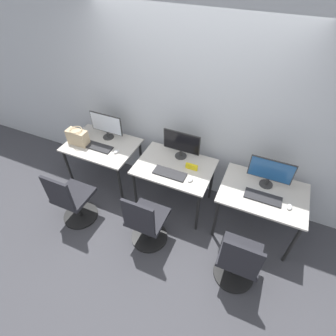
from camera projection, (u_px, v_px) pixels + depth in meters
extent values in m
plane|color=#3D3D42|center=(164.00, 220.00, 3.72)|extent=(20.00, 20.00, 0.00)
cube|color=#B7BCC1|center=(190.00, 104.00, 3.34)|extent=(12.00, 0.05, 2.80)
cube|color=#BCB7AD|center=(101.00, 145.00, 3.81)|extent=(1.02, 0.73, 0.02)
cylinder|color=black|center=(69.00, 168.00, 3.99)|extent=(0.04, 0.04, 0.71)
cylinder|color=black|center=(120.00, 186.00, 3.72)|extent=(0.04, 0.04, 0.71)
cylinder|color=black|center=(93.00, 145.00, 4.41)|extent=(0.04, 0.04, 0.71)
cylinder|color=black|center=(141.00, 160.00, 4.14)|extent=(0.04, 0.04, 0.71)
cylinder|color=#2D2D2D|center=(109.00, 137.00, 3.92)|extent=(0.16, 0.16, 0.01)
cylinder|color=#2D2D2D|center=(108.00, 134.00, 3.89)|extent=(0.04, 0.04, 0.09)
cube|color=#2D2D2D|center=(106.00, 123.00, 3.77)|extent=(0.51, 0.01, 0.30)
cube|color=silver|center=(106.00, 124.00, 3.76)|extent=(0.49, 0.01, 0.28)
cube|color=#262628|center=(98.00, 147.00, 3.74)|extent=(0.43, 0.16, 0.02)
ellipsoid|color=silver|center=(116.00, 152.00, 3.66)|extent=(0.06, 0.09, 0.03)
cylinder|color=black|center=(81.00, 215.00, 3.77)|extent=(0.48, 0.48, 0.03)
cylinder|color=black|center=(78.00, 206.00, 3.62)|extent=(0.04, 0.04, 0.39)
cube|color=#232328|center=(74.00, 195.00, 3.47)|extent=(0.44, 0.44, 0.05)
cube|color=#232328|center=(58.00, 193.00, 3.17)|extent=(0.40, 0.04, 0.44)
cube|color=#BCB7AD|center=(175.00, 167.00, 3.47)|extent=(1.02, 0.73, 0.02)
cylinder|color=black|center=(135.00, 191.00, 3.65)|extent=(0.04, 0.04, 0.71)
cylinder|color=black|center=(197.00, 212.00, 3.38)|extent=(0.04, 0.04, 0.71)
cylinder|color=black|center=(155.00, 164.00, 4.07)|extent=(0.04, 0.04, 0.71)
cylinder|color=black|center=(212.00, 181.00, 3.80)|extent=(0.04, 0.04, 0.71)
cylinder|color=#2D2D2D|center=(181.00, 156.00, 3.60)|extent=(0.16, 0.16, 0.01)
cylinder|color=#2D2D2D|center=(181.00, 153.00, 3.57)|extent=(0.04, 0.04, 0.09)
cube|color=#2D2D2D|center=(182.00, 142.00, 3.45)|extent=(0.51, 0.01, 0.30)
cube|color=black|center=(181.00, 142.00, 3.44)|extent=(0.49, 0.01, 0.28)
cube|color=#262628|center=(170.00, 173.00, 3.34)|extent=(0.43, 0.16, 0.02)
ellipsoid|color=silver|center=(190.00, 180.00, 3.25)|extent=(0.06, 0.09, 0.03)
cylinder|color=black|center=(149.00, 236.00, 3.51)|extent=(0.48, 0.48, 0.03)
cylinder|color=black|center=(149.00, 227.00, 3.36)|extent=(0.04, 0.04, 0.39)
cube|color=#232328|center=(148.00, 217.00, 3.21)|extent=(0.44, 0.44, 0.05)
cube|color=#232328|center=(138.00, 217.00, 2.91)|extent=(0.40, 0.04, 0.44)
cube|color=#BCB7AD|center=(264.00, 193.00, 3.13)|extent=(1.02, 0.73, 0.02)
cylinder|color=black|center=(216.00, 219.00, 3.31)|extent=(0.04, 0.04, 0.71)
cylinder|color=black|center=(292.00, 245.00, 3.04)|extent=(0.04, 0.04, 0.71)
cylinder|color=black|center=(228.00, 186.00, 3.72)|extent=(0.04, 0.04, 0.71)
cylinder|color=black|center=(296.00, 206.00, 3.45)|extent=(0.04, 0.04, 0.71)
cylinder|color=#2D2D2D|center=(266.00, 184.00, 3.21)|extent=(0.16, 0.16, 0.01)
cylinder|color=#2D2D2D|center=(267.00, 181.00, 3.17)|extent=(0.04, 0.04, 0.09)
cube|color=#2D2D2D|center=(271.00, 170.00, 3.05)|extent=(0.51, 0.01, 0.30)
cube|color=navy|center=(271.00, 170.00, 3.05)|extent=(0.49, 0.01, 0.28)
cube|color=#262628|center=(263.00, 197.00, 3.05)|extent=(0.43, 0.16, 0.02)
ellipsoid|color=silver|center=(289.00, 207.00, 2.94)|extent=(0.06, 0.09, 0.03)
cylinder|color=black|center=(233.00, 273.00, 3.14)|extent=(0.48, 0.48, 0.03)
cylinder|color=black|center=(236.00, 265.00, 2.99)|extent=(0.04, 0.04, 0.39)
cube|color=#232328|center=(240.00, 255.00, 2.84)|extent=(0.44, 0.44, 0.05)
cube|color=#232328|center=(240.00, 260.00, 2.54)|extent=(0.40, 0.04, 0.44)
cube|color=tan|center=(78.00, 137.00, 3.74)|extent=(0.30, 0.14, 0.22)
torus|color=tan|center=(76.00, 130.00, 3.65)|extent=(0.18, 0.18, 0.01)
cube|color=yellow|center=(192.00, 167.00, 3.39)|extent=(0.16, 0.03, 0.08)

